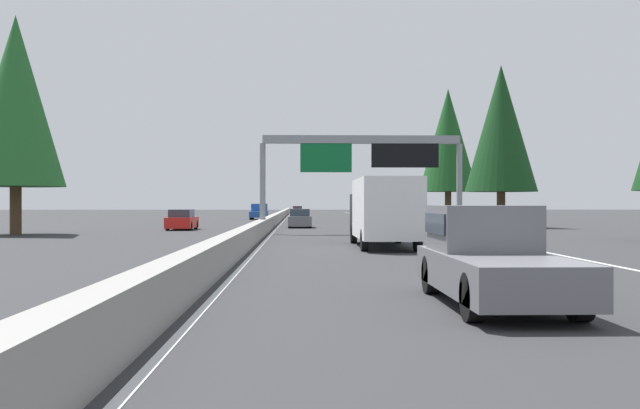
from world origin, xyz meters
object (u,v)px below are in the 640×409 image
oncoming_near (259,212)px  sign_gantry_overhead (364,156)px  box_truck_mid_center (383,210)px  sedan_near_right (300,219)px  oncoming_far (182,220)px  conifer_left_near (16,101)px  conifer_right_far (448,140)px  sedan_far_center (297,211)px  pickup_distant_b (490,255)px  conifer_right_mid (501,129)px

oncoming_near → sign_gantry_overhead: bearing=11.9°
box_truck_mid_center → sedan_near_right: box_truck_mid_center is taller
sign_gantry_overhead → sedan_near_right: (12.00, 4.01, -4.20)m
oncoming_far → oncoming_near: bearing=173.9°
sedan_near_right → conifer_left_near: (-12.85, 17.18, 7.40)m
box_truck_mid_center → conifer_right_far: bearing=-14.8°
sedan_far_center → oncoming_far: size_ratio=1.00×
sign_gantry_overhead → sedan_near_right: 13.33m
pickup_distant_b → oncoming_far: (38.84, 12.08, -0.23)m
sedan_near_right → oncoming_near: (29.78, 4.83, 0.23)m
conifer_right_mid → conifer_right_far: 23.03m
conifer_left_near → sign_gantry_overhead: bearing=-87.7°
sedan_far_center → oncoming_far: (-68.13, 8.14, 0.00)m
sign_gantry_overhead → sedan_far_center: bearing=3.3°
oncoming_far → conifer_right_far: bearing=137.9°
sedan_far_center → conifer_right_far: bearing=-157.5°
sedan_near_right → sedan_far_center: 63.43m
sign_gantry_overhead → conifer_right_far: size_ratio=0.87×
conifer_right_far → conifer_right_mid: bearing=178.7°
sedan_near_right → conifer_right_mid: (-0.12, -15.93, 7.15)m
pickup_distant_b → box_truck_mid_center: size_ratio=0.66×
sign_gantry_overhead → conifer_right_mid: 17.08m
sign_gantry_overhead → conifer_right_mid: conifer_right_mid is taller
oncoming_near → pickup_distant_b: bearing=6.6°
box_truck_mid_center → sedan_far_center: box_truck_mid_center is taller
oncoming_far → conifer_left_near: 14.03m
sign_gantry_overhead → sedan_near_right: bearing=18.5°
sedan_near_right → conifer_left_near: bearing=126.8°
sedan_far_center → conifer_right_mid: bearing=-165.6°
oncoming_near → conifer_right_mid: (-29.91, -20.76, 6.92)m
box_truck_mid_center → oncoming_far: box_truck_mid_center is taller
pickup_distant_b → box_truck_mid_center: bearing=-0.0°
conifer_left_near → box_truck_mid_center: bearing=-122.0°
box_truck_mid_center → oncoming_far: (21.15, 12.09, -0.93)m
sedan_near_right → oncoming_far: bearing=119.0°
conifer_left_near → sedan_far_center: bearing=-12.4°
oncoming_near → sedan_near_right: bearing=9.2°
sedan_far_center → pickup_distant_b: bearing=-177.9°
sign_gantry_overhead → conifer_left_near: 21.45m
pickup_distant_b → oncoming_near: (73.33, 8.42, 0.00)m
pickup_distant_b → sedan_near_right: size_ratio=1.27×
oncoming_near → oncoming_far: size_ratio=1.27×
sedan_near_right → conifer_right_mid: size_ratio=0.34×
sign_gantry_overhead → pickup_distant_b: (-31.55, 0.42, -3.97)m
pickup_distant_b → conifer_left_near: (30.69, 20.77, 7.17)m
conifer_left_near → oncoming_near: bearing=-16.2°
sign_gantry_overhead → oncoming_far: sign_gantry_overhead is taller
box_truck_mid_center → oncoming_near: size_ratio=1.52×
oncoming_far → sedan_near_right: bearing=119.0°
box_truck_mid_center → oncoming_near: 56.27m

